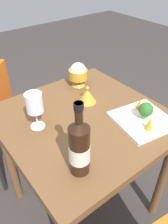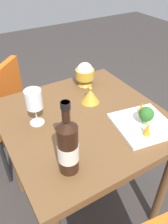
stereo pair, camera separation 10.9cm
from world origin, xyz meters
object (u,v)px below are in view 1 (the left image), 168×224
(rice_bowl, at_px, (78,74))
(carrot_garnish_right, at_px, (139,104))
(rice_bowl_lid, at_px, (87,95))
(serving_plate, at_px, (142,120))
(broccoli_floret, at_px, (146,110))
(carrot_garnish_left, at_px, (149,123))
(wine_bottle, at_px, (79,147))
(wine_glass, at_px, (34,104))

(rice_bowl, xyz_separation_m, carrot_garnish_right, (-0.40, -0.08, -0.03))
(rice_bowl_lid, height_order, serving_plate, rice_bowl_lid)
(broccoli_floret, relative_size, carrot_garnish_left, 1.31)
(wine_bottle, distance_m, rice_bowl, 0.64)
(rice_bowl_lid, relative_size, carrot_garnish_right, 1.64)
(rice_bowl_lid, xyz_separation_m, serving_plate, (-0.30, -0.10, -0.03))
(serving_plate, bearing_deg, wine_glass, 56.50)
(rice_bowl_lid, relative_size, serving_plate, 0.35)
(wine_glass, xyz_separation_m, rice_bowl_lid, (0.02, -0.31, -0.09))
(wine_glass, height_order, serving_plate, wine_glass)
(wine_glass, xyz_separation_m, carrot_garnish_right, (-0.21, -0.46, -0.08))
(wine_bottle, relative_size, rice_bowl, 2.15)
(serving_plate, bearing_deg, rice_bowl_lid, 19.27)
(carrot_garnish_left, bearing_deg, wine_bottle, 87.01)
(rice_bowl_lid, relative_size, broccoli_floret, 1.17)
(carrot_garnish_left, bearing_deg, wine_glass, 47.80)
(serving_plate, height_order, carrot_garnish_left, carrot_garnish_left)
(rice_bowl_lid, height_order, broccoli_floret, broccoli_floret)
(rice_bowl, xyz_separation_m, serving_plate, (-0.47, -0.03, -0.07))
(serving_plate, xyz_separation_m, carrot_garnish_right, (0.06, -0.05, 0.04))
(rice_bowl, distance_m, rice_bowl_lid, 0.19)
(wine_bottle, height_order, broccoli_floret, wine_bottle)
(wine_bottle, distance_m, rice_bowl_lid, 0.47)
(wine_bottle, bearing_deg, carrot_garnish_left, -92.99)
(rice_bowl_lid, xyz_separation_m, carrot_garnish_right, (-0.23, -0.15, 0.01))
(rice_bowl_lid, bearing_deg, wine_bottle, 137.95)
(wine_bottle, relative_size, carrot_garnish_right, 4.99)
(carrot_garnish_right, bearing_deg, wine_glass, 65.53)
(wine_glass, distance_m, broccoli_floret, 0.51)
(wine_bottle, relative_size, serving_plate, 1.06)
(rice_bowl, relative_size, broccoli_floret, 1.65)
(rice_bowl, bearing_deg, wine_glass, 116.86)
(wine_bottle, xyz_separation_m, wine_glass, (0.32, 0.00, 0.01))
(wine_glass, distance_m, rice_bowl_lid, 0.32)
(wine_bottle, distance_m, carrot_garnish_right, 0.47)
(wine_bottle, bearing_deg, wine_glass, 0.50)
(rice_bowl, bearing_deg, broccoli_floret, -174.86)
(wine_glass, distance_m, serving_plate, 0.51)
(wine_bottle, relative_size, rice_bowl_lid, 3.05)
(serving_plate, bearing_deg, carrot_garnish_left, 148.39)
(serving_plate, relative_size, carrot_garnish_right, 4.73)
(rice_bowl, bearing_deg, serving_plate, -175.72)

